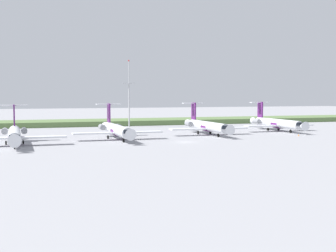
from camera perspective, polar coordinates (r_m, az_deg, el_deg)
name	(u,v)px	position (r m, az deg, el deg)	size (l,w,h in m)	color
ground_plane	(152,132)	(142.57, -2.00, -0.78)	(500.00, 500.00, 0.00)	#939399
grass_berm	(123,122)	(180.76, -5.46, 0.48)	(320.00, 20.00, 1.84)	#597542
regional_jet_nearest	(14,134)	(112.29, -18.05, -0.94)	(22.81, 31.00, 9.00)	silver
regional_jet_second	(117,129)	(121.50, -6.23, -0.42)	(22.81, 31.00, 9.00)	silver
regional_jet_third	(207,126)	(135.26, 4.70, 0.03)	(22.81, 31.00, 9.00)	silver
regional_jet_fourth	(276,123)	(151.97, 12.97, 0.37)	(22.81, 31.00, 9.00)	silver
antenna_mast	(129,99)	(167.23, -4.74, 3.25)	(4.40, 0.50, 23.57)	#B2B2B7
safety_cone_front_marker	(299,135)	(135.11, 15.50, -1.07)	(0.44, 0.44, 0.55)	orange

